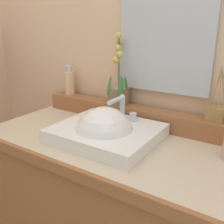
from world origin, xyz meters
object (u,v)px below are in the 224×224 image
sink_basin (105,135)px  reed_diffuser (216,113)px  soap_dispenser (69,82)px  potted_plant (119,89)px

sink_basin → reed_diffuser: (0.38, 0.26, 0.09)m
sink_basin → soap_dispenser: size_ratio=2.50×
soap_dispenser → sink_basin: bearing=-31.5°
potted_plant → reed_diffuser: bearing=0.7°
soap_dispenser → reed_diffuser: bearing=0.0°
potted_plant → reed_diffuser: (0.47, 0.01, -0.04)m
sink_basin → potted_plant: size_ratio=1.21×
sink_basin → soap_dispenser: (-0.43, 0.26, 0.13)m
potted_plant → soap_dispenser: size_ratio=2.06×
reed_diffuser → potted_plant: bearing=-179.3°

